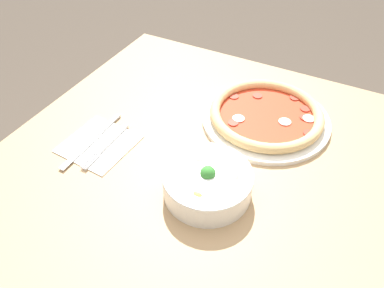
# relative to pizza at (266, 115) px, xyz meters

# --- Properties ---
(dining_table) EXTENTS (1.03, 1.00, 0.78)m
(dining_table) POSITION_rel_pizza_xyz_m (0.03, 0.23, -0.13)
(dining_table) COLOR tan
(dining_table) RESTS_ON ground_plane
(pizza) EXTENTS (0.33, 0.33, 0.04)m
(pizza) POSITION_rel_pizza_xyz_m (0.00, 0.00, 0.00)
(pizza) COLOR white
(pizza) RESTS_ON dining_table
(bowl) EXTENTS (0.19, 0.19, 0.07)m
(bowl) POSITION_rel_pizza_xyz_m (0.03, 0.28, 0.02)
(bowl) COLOR white
(bowl) RESTS_ON dining_table
(napkin) EXTENTS (0.16, 0.16, 0.00)m
(napkin) POSITION_rel_pizza_xyz_m (0.33, 0.27, -0.02)
(napkin) COLOR white
(napkin) RESTS_ON dining_table
(fork) EXTENTS (0.01, 0.17, 0.00)m
(fork) POSITION_rel_pizza_xyz_m (0.30, 0.27, -0.01)
(fork) COLOR silver
(fork) RESTS_ON napkin
(knife) EXTENTS (0.01, 0.22, 0.01)m
(knife) POSITION_rel_pizza_xyz_m (0.34, 0.26, -0.01)
(knife) COLOR silver
(knife) RESTS_ON napkin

